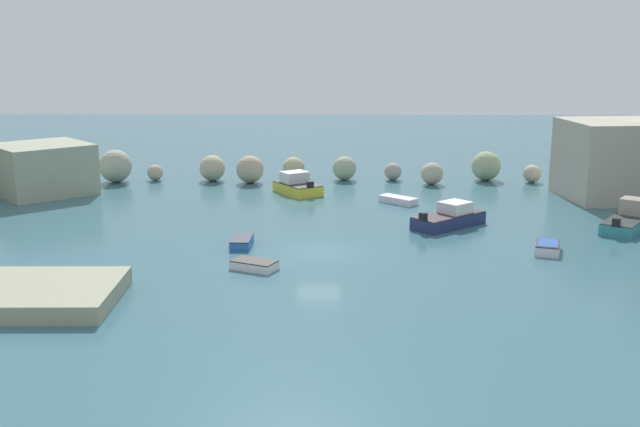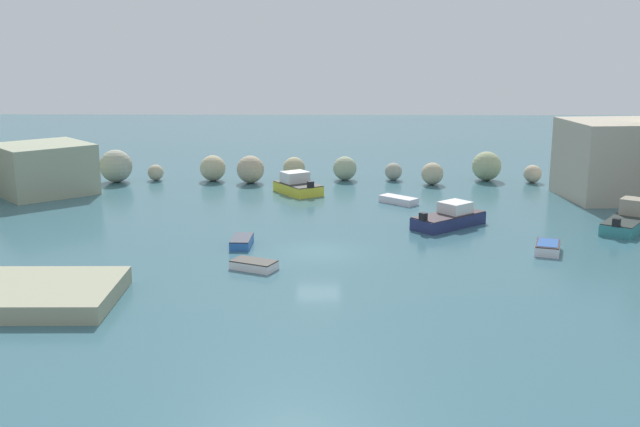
{
  "view_description": "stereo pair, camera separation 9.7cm",
  "coord_description": "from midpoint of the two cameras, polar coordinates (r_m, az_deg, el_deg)",
  "views": [
    {
      "loc": [
        0.66,
        -41.32,
        11.84
      ],
      "look_at": [
        0.0,
        5.46,
        1.0
      ],
      "focal_mm": 42.33,
      "sensor_mm": 36.0,
      "label": 1
    },
    {
      "loc": [
        0.75,
        -41.32,
        11.84
      ],
      "look_at": [
        0.0,
        5.46,
        1.0
      ],
      "focal_mm": 42.33,
      "sensor_mm": 36.0,
      "label": 2
    }
  ],
  "objects": [
    {
      "name": "moored_boat_6",
      "position": [
        59.33,
        -1.68,
        2.14
      ],
      "size": [
        4.13,
        4.65,
        1.66
      ],
      "rotation": [
        0.0,
        0.0,
        2.15
      ],
      "color": "yellow",
      "rests_on": "cove_water"
    },
    {
      "name": "moored_boat_0",
      "position": [
        44.44,
        -5.87,
        -2.13
      ],
      "size": [
        1.18,
        2.46,
        0.53
      ],
      "rotation": [
        0.0,
        0.0,
        4.69
      ],
      "color": "#2A60AE",
      "rests_on": "cove_water"
    },
    {
      "name": "moored_boat_3",
      "position": [
        39.96,
        -4.95,
        -3.88
      ],
      "size": [
        2.67,
        2.11,
        0.48
      ],
      "rotation": [
        0.0,
        0.0,
        5.85
      ],
      "color": "white",
      "rests_on": "cove_water"
    },
    {
      "name": "moored_boat_5",
      "position": [
        52.17,
        22.35,
        -0.43
      ],
      "size": [
        4.91,
        5.84,
        1.8
      ],
      "rotation": [
        0.0,
        0.0,
        0.96
      ],
      "color": "teal",
      "rests_on": "cove_water"
    },
    {
      "name": "channel_buoy",
      "position": [
        62.03,
        -1.59,
        2.28
      ],
      "size": [
        0.51,
        0.51,
        0.51
      ],
      "primitive_type": "sphere",
      "color": "#E04C28",
      "rests_on": "cove_water"
    },
    {
      "name": "moored_boat_4",
      "position": [
        49.49,
        9.84,
        -0.31
      ],
      "size": [
        5.22,
        4.88,
        1.55
      ],
      "rotation": [
        0.0,
        0.0,
        0.71
      ],
      "color": "navy",
      "rests_on": "cove_water"
    },
    {
      "name": "moored_boat_1",
      "position": [
        56.0,
        6.0,
        1.02
      ],
      "size": [
        2.88,
        2.79,
        0.49
      ],
      "rotation": [
        0.0,
        0.0,
        5.54
      ],
      "color": "white",
      "rests_on": "cove_water"
    },
    {
      "name": "moored_boat_7",
      "position": [
        44.8,
        16.89,
        -2.45
      ],
      "size": [
        1.99,
        2.63,
        0.59
      ],
      "rotation": [
        0.0,
        0.0,
        4.39
      ],
      "color": "silver",
      "rests_on": "cove_water"
    },
    {
      "name": "stone_dock",
      "position": [
        37.12,
        -20.15,
        -5.71
      ],
      "size": [
        6.89,
        6.05,
        0.83
      ],
      "primitive_type": "cube",
      "rotation": [
        0.0,
        0.0,
        0.02
      ],
      "color": "#9A9B7D",
      "rests_on": "ground"
    },
    {
      "name": "rock_breakwater",
      "position": [
        64.23,
        -1.22,
        3.43
      ],
      "size": [
        40.37,
        4.35,
        2.75
      ],
      "color": "#A0A28C",
      "rests_on": "ground"
    },
    {
      "name": "cove_water",
      "position": [
        42.99,
        -0.05,
        -2.94
      ],
      "size": [
        160.0,
        160.0,
        0.0
      ],
      "primitive_type": "plane",
      "color": "#36626F",
      "rests_on": "ground"
    }
  ]
}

